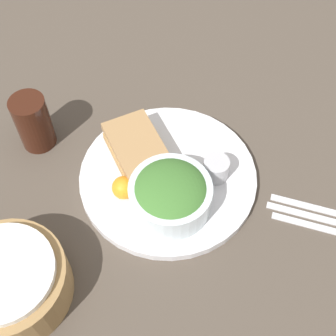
{
  "coord_description": "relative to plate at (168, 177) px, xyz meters",
  "views": [
    {
      "loc": [
        -0.31,
        0.34,
        0.71
      ],
      "look_at": [
        0.0,
        0.0,
        0.04
      ],
      "focal_mm": 50.0,
      "sensor_mm": 36.0,
      "label": 1
    }
  ],
  "objects": [
    {
      "name": "drink_glass",
      "position": [
        0.24,
        0.1,
        0.05
      ],
      "size": [
        0.06,
        0.06,
        0.11
      ],
      "primitive_type": "cylinder",
      "color": "#38190F",
      "rests_on": "ground_plane"
    },
    {
      "name": "sandwich",
      "position": [
        0.07,
        0.01,
        0.03
      ],
      "size": [
        0.16,
        0.13,
        0.04
      ],
      "color": "#A37A4C",
      "rests_on": "plate"
    },
    {
      "name": "spoon",
      "position": [
        -0.25,
        -0.1,
        -0.01
      ],
      "size": [
        0.14,
        0.07,
        0.01
      ],
      "primitive_type": "cube",
      "rotation": [
        0.0,
        0.0,
        3.58
      ],
      "color": "silver",
      "rests_on": "ground_plane"
    },
    {
      "name": "knife",
      "position": [
        -0.24,
        -0.11,
        -0.01
      ],
      "size": [
        0.16,
        0.08,
        0.01
      ],
      "primitive_type": "cube",
      "rotation": [
        0.0,
        0.0,
        3.58
      ],
      "color": "silver",
      "rests_on": "ground_plane"
    },
    {
      "name": "ground_plane",
      "position": [
        0.0,
        0.0,
        -0.01
      ],
      "size": [
        4.0,
        4.0,
        0.0
      ],
      "primitive_type": "plane",
      "color": "#4C4238"
    },
    {
      "name": "fork",
      "position": [
        -0.23,
        -0.13,
        -0.01
      ],
      "size": [
        0.15,
        0.08,
        0.01
      ],
      "primitive_type": "cube",
      "rotation": [
        0.0,
        0.0,
        3.58
      ],
      "color": "silver",
      "rests_on": "ground_plane"
    },
    {
      "name": "dressing_cup",
      "position": [
        -0.06,
        -0.06,
        0.03
      ],
      "size": [
        0.05,
        0.05,
        0.04
      ],
      "primitive_type": "cylinder",
      "color": "#B7B7BC",
      "rests_on": "plate"
    },
    {
      "name": "bread_basket",
      "position": [
        0.03,
        0.32,
        0.03
      ],
      "size": [
        0.18,
        0.18,
        0.08
      ],
      "color": "#997547",
      "rests_on": "ground_plane"
    },
    {
      "name": "orange_wedge",
      "position": [
        0.03,
        0.08,
        0.03
      ],
      "size": [
        0.04,
        0.04,
        0.04
      ],
      "primitive_type": "sphere",
      "color": "orange",
      "rests_on": "plate"
    },
    {
      "name": "salad_bowl",
      "position": [
        -0.04,
        0.04,
        0.04
      ],
      "size": [
        0.14,
        0.14,
        0.07
      ],
      "color": "silver",
      "rests_on": "plate"
    },
    {
      "name": "plate",
      "position": [
        0.0,
        0.0,
        0.0
      ],
      "size": [
        0.32,
        0.32,
        0.02
      ],
      "primitive_type": "cylinder",
      "color": "silver",
      "rests_on": "ground_plane"
    }
  ]
}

